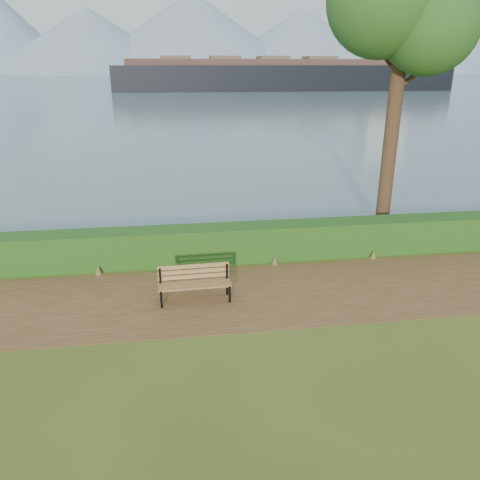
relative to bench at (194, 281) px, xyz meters
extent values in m
plane|color=#3E5017|center=(0.73, -0.26, -0.49)|extent=(140.00, 140.00, 0.00)
cube|color=brown|center=(0.73, 0.04, -0.48)|extent=(40.00, 3.40, 0.01)
cube|color=#193F12|center=(0.73, 2.34, 0.01)|extent=(32.00, 0.85, 1.00)
cube|color=#3F5865|center=(0.73, 259.74, -0.48)|extent=(700.00, 510.00, 0.00)
cone|color=gray|center=(-59.27, 394.74, 23.51)|extent=(160.00, 160.00, 48.00)
cone|color=gray|center=(20.73, 404.74, 30.51)|extent=(190.00, 190.00, 62.00)
cone|color=gray|center=(110.73, 399.74, 24.51)|extent=(170.00, 170.00, 50.00)
cone|color=gray|center=(200.73, 409.74, 28.51)|extent=(150.00, 150.00, 58.00)
cone|color=gray|center=(-9.27, 429.74, 17.01)|extent=(120.00, 120.00, 35.00)
cone|color=gray|center=(150.73, 424.74, 19.51)|extent=(130.00, 130.00, 40.00)
cube|color=black|center=(-0.78, -0.32, -0.28)|extent=(0.05, 0.06, 0.42)
cube|color=black|center=(-0.79, 0.10, -0.08)|extent=(0.05, 0.06, 0.81)
cube|color=black|center=(-0.79, -0.11, -0.09)|extent=(0.06, 0.49, 0.05)
cube|color=black|center=(0.80, -0.27, -0.28)|extent=(0.05, 0.06, 0.42)
cube|color=black|center=(0.79, 0.14, -0.08)|extent=(0.05, 0.06, 0.81)
cube|color=black|center=(0.79, -0.07, -0.09)|extent=(0.06, 0.49, 0.05)
cube|color=olive|center=(0.01, -0.27, -0.07)|extent=(1.69, 0.13, 0.03)
cube|color=olive|center=(0.00, -0.15, -0.07)|extent=(1.69, 0.13, 0.03)
cube|color=olive|center=(0.00, -0.03, -0.07)|extent=(1.69, 0.13, 0.03)
cube|color=olive|center=(0.00, 0.09, -0.07)|extent=(1.69, 0.13, 0.03)
cube|color=olive|center=(0.00, 0.15, 0.05)|extent=(1.69, 0.09, 0.10)
cube|color=olive|center=(0.00, 0.15, 0.18)|extent=(1.69, 0.09, 0.10)
cube|color=olive|center=(0.00, 0.15, 0.31)|extent=(1.69, 0.09, 0.10)
cylinder|color=#332214|center=(6.49, 4.09, 3.55)|extent=(0.45, 0.45, 8.07)
sphere|color=#1C541C|center=(7.44, 4.57, 6.23)|extent=(2.91, 2.91, 2.91)
sphere|color=#1C541C|center=(5.64, 3.74, 6.46)|extent=(3.14, 3.14, 3.14)
sphere|color=#1C541C|center=(6.94, 3.36, 5.79)|extent=(2.69, 2.69, 2.69)
cylinder|color=#332214|center=(7.00, 4.09, 4.44)|extent=(1.18, 0.13, 0.88)
cylinder|color=#332214|center=(6.05, 4.20, 5.00)|extent=(0.91, 0.42, 0.81)
cube|color=black|center=(26.07, 101.93, 1.16)|extent=(77.04, 13.42, 7.68)
cube|color=#46302A|center=(26.07, 101.93, 5.66)|extent=(70.87, 12.10, 1.32)
cube|color=silver|center=(50.66, 101.50, 11.59)|extent=(10.04, 9.23, 12.07)
cylinder|color=black|center=(50.66, 101.50, 18.73)|extent=(2.63, 2.63, 3.84)
cube|color=brown|center=(1.49, 102.36, 6.54)|extent=(6.71, 7.36, 0.88)
cube|color=brown|center=(12.46, 102.17, 6.54)|extent=(6.71, 7.36, 0.88)
cube|color=brown|center=(23.44, 101.98, 6.54)|extent=(6.71, 7.36, 0.88)
cube|color=brown|center=(34.41, 101.79, 6.54)|extent=(6.71, 7.36, 0.88)
camera|label=1|loc=(-0.37, -10.00, 4.72)|focal=35.00mm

